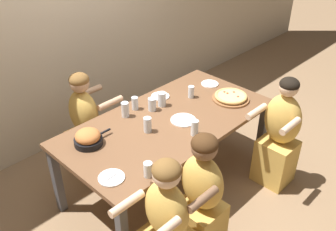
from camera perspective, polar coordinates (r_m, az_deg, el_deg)
The scene contains 20 objects.
ground_plane at distance 3.92m, azimuth 0.00°, elevation -10.09°, with size 18.00×18.00×0.00m, color #896B4C.
dining_table at distance 3.49m, azimuth 0.00°, elevation -1.73°, with size 2.04×1.04×0.76m.
pizza_board_main at distance 3.82m, azimuth 9.55°, elevation 2.81°, with size 0.37×0.37×0.05m.
skillet_bowl at distance 3.18m, azimuth -12.08°, elevation -3.38°, with size 0.35×0.24×0.14m.
empty_plate_a at distance 3.83m, azimuth -1.18°, elevation 2.96°, with size 0.19×0.19×0.02m.
empty_plate_b at distance 2.84m, azimuth -8.60°, elevation -9.36°, with size 0.20×0.20×0.02m.
empty_plate_c at distance 4.10m, azimuth 6.40°, elevation 4.82°, with size 0.19×0.19×0.02m.
empty_plate_d at distance 3.44m, azimuth 2.34°, elevation -0.70°, with size 0.24×0.24×0.02m.
drinking_glass_a at distance 3.60m, azimuth -5.06°, elevation 1.87°, with size 0.06×0.06×0.13m.
drinking_glass_b at distance 3.65m, azimuth -0.93°, elevation 2.41°, with size 0.08×0.08×0.14m.
drinking_glass_c at distance 3.50m, azimuth -6.54°, elevation 0.77°, with size 0.07×0.07×0.15m.
drinking_glass_d at distance 2.80m, azimuth -3.06°, elevation -8.35°, with size 0.07×0.07×0.12m.
drinking_glass_e at distance 3.80m, azimuth 3.54°, elevation 3.55°, with size 0.06×0.06×0.12m.
drinking_glass_f at distance 3.57m, azimuth -2.44°, elevation 1.71°, with size 0.08×0.08×0.13m.
drinking_glass_g at distance 3.27m, azimuth -3.15°, elevation -1.41°, with size 0.07×0.07×0.14m.
drinking_glass_h at distance 3.23m, azimuth 4.08°, elevation -2.03°, with size 0.07×0.07×0.14m.
diner_near_right at distance 3.78m, azimuth 16.57°, elevation -3.25°, with size 0.51×0.40×1.17m.
diner_far_midleft at distance 3.85m, azimuth -12.36°, elevation -2.00°, with size 0.51×0.40×1.14m.
diner_near_midleft at distance 2.99m, azimuth 5.01°, elevation -12.85°, with size 0.51×0.40×1.14m.
diner_near_left at distance 2.79m, azimuth -0.26°, elevation -16.94°, with size 0.51×0.40×1.14m.
Camera 1 is at (-2.08, -2.02, 2.63)m, focal length 40.00 mm.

